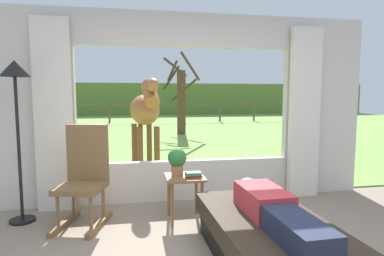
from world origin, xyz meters
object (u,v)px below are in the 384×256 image
(pasture_tree, at_px, (181,98))
(reclining_person, at_px, (273,209))
(recliner_sofa, at_px, (269,242))
(horse, at_px, (145,111))
(rocking_chair, at_px, (84,176))
(side_table, at_px, (185,184))
(potted_plant, at_px, (177,160))
(book_stack, at_px, (193,174))
(floor_lamp_left, at_px, (16,92))

(pasture_tree, bearing_deg, reclining_person, -93.73)
(recliner_sofa, height_order, reclining_person, reclining_person)
(reclining_person, bearing_deg, pasture_tree, 84.76)
(reclining_person, distance_m, horse, 4.12)
(reclining_person, bearing_deg, recliner_sofa, 88.48)
(rocking_chair, xyz_separation_m, horse, (0.78, 2.66, 0.61))
(side_table, bearing_deg, potted_plant, 143.13)
(side_table, height_order, pasture_tree, pasture_tree)
(book_stack, relative_size, floor_lamp_left, 0.11)
(recliner_sofa, height_order, pasture_tree, pasture_tree)
(potted_plant, xyz_separation_m, horse, (-0.27, 2.71, 0.45))
(reclining_person, height_order, rocking_chair, rocking_chair)
(pasture_tree, bearing_deg, book_stack, -97.30)
(recliner_sofa, bearing_deg, book_stack, 110.92)
(book_stack, bearing_deg, horse, 98.89)
(recliner_sofa, relative_size, book_stack, 8.62)
(horse, bearing_deg, pasture_tree, -112.49)
(horse, bearing_deg, reclining_person, 95.49)
(pasture_tree, bearing_deg, side_table, -97.96)
(reclining_person, distance_m, potted_plant, 1.42)
(book_stack, relative_size, horse, 0.11)
(floor_lamp_left, height_order, pasture_tree, pasture_tree)
(recliner_sofa, xyz_separation_m, pasture_tree, (0.62, 9.45, 1.16))
(side_table, height_order, book_stack, book_stack)
(reclining_person, distance_m, rocking_chair, 2.12)
(rocking_chair, relative_size, potted_plant, 3.50)
(rocking_chair, xyz_separation_m, pasture_tree, (2.29, 8.19, 0.83))
(rocking_chair, bearing_deg, floor_lamp_left, -178.01)
(book_stack, bearing_deg, rocking_chair, 172.22)
(rocking_chair, bearing_deg, book_stack, 7.31)
(pasture_tree, bearing_deg, horse, -105.30)
(recliner_sofa, distance_m, horse, 4.13)
(rocking_chair, distance_m, floor_lamp_left, 1.20)
(book_stack, xyz_separation_m, horse, (-0.44, 2.83, 0.60))
(book_stack, distance_m, horse, 2.93)
(potted_plant, bearing_deg, floor_lamp_left, 173.12)
(rocking_chair, relative_size, floor_lamp_left, 0.61)
(potted_plant, bearing_deg, recliner_sofa, -62.90)
(rocking_chair, distance_m, horse, 2.84)
(side_table, xyz_separation_m, floor_lamp_left, (-1.86, 0.27, 1.06))
(horse, bearing_deg, side_table, 90.07)
(reclining_person, relative_size, book_stack, 7.17)
(reclining_person, xyz_separation_m, potted_plant, (-0.62, 1.26, 0.18))
(horse, relative_size, pasture_tree, 0.61)
(horse, bearing_deg, rocking_chair, 66.52)
(potted_plant, bearing_deg, book_stack, -35.54)
(reclining_person, height_order, pasture_tree, pasture_tree)
(side_table, xyz_separation_m, horse, (-0.35, 2.77, 0.73))
(reclining_person, xyz_separation_m, book_stack, (-0.45, 1.14, 0.03))
(recliner_sofa, distance_m, side_table, 1.29)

